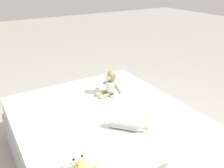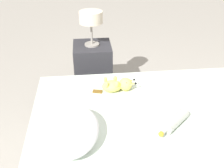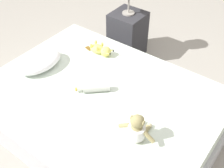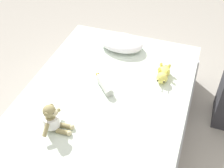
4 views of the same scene
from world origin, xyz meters
TOP-DOWN VIEW (x-y plane):
  - ground_plane at (0.00, 0.00)m, footprint 16.00×16.00m
  - bed at (0.00, 0.00)m, footprint 1.42×1.97m
  - pillow at (-0.08, 0.68)m, footprint 0.48×0.35m
  - plush_monkey at (-0.24, -0.49)m, footprint 0.23×0.29m
  - plush_yellow_creature at (0.42, 0.35)m, footprint 0.11×0.33m
  - glass_bottle at (-0.03, 0.05)m, footprint 0.23×0.24m
  - nightstand at (1.12, 0.51)m, footprint 0.36×0.36m

SIDE VIEW (x-z plane):
  - ground_plane at x=0.00m, z-range 0.00..0.00m
  - bed at x=0.00m, z-range 0.00..0.46m
  - nightstand at x=1.12m, z-range 0.00..0.55m
  - glass_bottle at x=-0.03m, z-range 0.46..0.53m
  - plush_yellow_creature at x=0.42m, z-range 0.46..0.56m
  - pillow at x=-0.08m, z-range 0.46..0.59m
  - plush_monkey at x=-0.24m, z-range 0.44..0.67m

